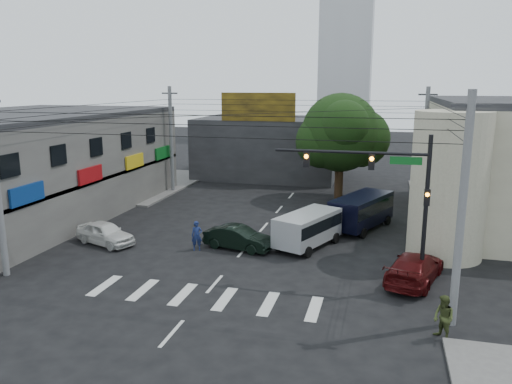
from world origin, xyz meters
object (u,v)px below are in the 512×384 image
at_px(street_tree, 340,133).
at_px(traffic_officer, 197,236).
at_px(traffic_gantry, 389,185).
at_px(pedestrian_olive, 444,318).
at_px(white_compact, 105,233).
at_px(maroon_sedan, 415,268).
at_px(utility_pole_far_left, 171,140).
at_px(silver_minivan, 308,230).
at_px(utility_pole_far_right, 424,147).
at_px(navy_van, 362,212).
at_px(utility_pole_near_right, 462,213).
at_px(dark_sedan, 238,238).

distance_m(street_tree, traffic_officer, 17.49).
bearing_deg(traffic_gantry, pedestrian_olive, -65.96).
height_order(white_compact, maroon_sedan, maroon_sedan).
bearing_deg(traffic_gantry, utility_pole_far_left, 137.14).
bearing_deg(traffic_officer, silver_minivan, -1.51).
bearing_deg(utility_pole_far_right, navy_van, -118.72).
bearing_deg(navy_van, utility_pole_far_right, -5.90).
distance_m(white_compact, silver_minivan, 12.04).
bearing_deg(utility_pole_far_left, traffic_officer, -61.51).
distance_m(street_tree, silver_minivan, 14.07).
xyz_separation_m(street_tree, navy_van, (2.30, -8.66, -4.37)).
height_order(navy_van, pedestrian_olive, navy_van).
bearing_deg(utility_pole_near_right, utility_pole_far_left, 135.69).
bearing_deg(utility_pole_near_right, silver_minivan, 130.82).
xyz_separation_m(utility_pole_far_right, navy_van, (-4.20, -7.66, -3.49)).
bearing_deg(utility_pole_far_right, traffic_gantry, -98.94).
xyz_separation_m(utility_pole_far_right, white_compact, (-18.83, -14.83, -3.92)).
bearing_deg(maroon_sedan, utility_pole_far_right, -77.76).
bearing_deg(utility_pole_far_right, street_tree, 171.25).
bearing_deg(silver_minivan, traffic_gantry, -114.50).
bearing_deg(dark_sedan, street_tree, -4.52).
bearing_deg(utility_pole_far_left, navy_van, -24.52).
xyz_separation_m(traffic_gantry, maroon_sedan, (1.42, 0.69, -4.11)).
bearing_deg(utility_pole_near_right, street_tree, 106.82).
distance_m(utility_pole_far_right, dark_sedan, 17.93).
height_order(street_tree, dark_sedan, street_tree).
height_order(utility_pole_near_right, white_compact, utility_pole_near_right).
xyz_separation_m(utility_pole_far_right, dark_sedan, (-10.87, -13.71, -3.93)).
distance_m(silver_minivan, traffic_officer, 6.45).
xyz_separation_m(street_tree, maroon_sedan, (5.25, -17.31, -4.76)).
relative_size(utility_pole_near_right, traffic_officer, 5.37).
xyz_separation_m(traffic_gantry, silver_minivan, (-4.38, 4.67, -3.81)).
xyz_separation_m(utility_pole_near_right, pedestrian_olive, (-0.50, -1.38, -3.73)).
height_order(silver_minivan, traffic_officer, silver_minivan).
height_order(utility_pole_near_right, traffic_officer, utility_pole_near_right).
bearing_deg(utility_pole_far_left, silver_minivan, -41.49).
relative_size(street_tree, pedestrian_olive, 5.02).
bearing_deg(street_tree, utility_pole_far_left, -176.05).
distance_m(dark_sedan, silver_minivan, 4.07).
relative_size(dark_sedan, silver_minivan, 0.83).
bearing_deg(navy_van, traffic_officer, 150.31).
bearing_deg(traffic_officer, traffic_gantry, -34.65).
xyz_separation_m(white_compact, navy_van, (14.63, 7.16, 0.43)).
height_order(traffic_gantry, dark_sedan, traffic_gantry).
bearing_deg(utility_pole_far_right, maroon_sedan, -94.39).
distance_m(utility_pole_near_right, navy_van, 13.95).
relative_size(white_compact, maroon_sedan, 0.81).
bearing_deg(dark_sedan, traffic_gantry, -99.88).
bearing_deg(dark_sedan, white_compact, 109.95).
distance_m(traffic_gantry, dark_sedan, 9.76).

